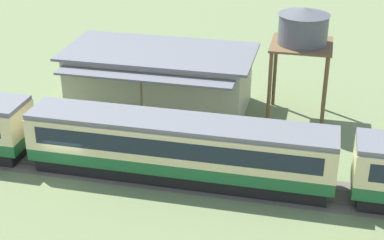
% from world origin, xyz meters
% --- Properties ---
extents(ground_plane, '(600.00, 600.00, 0.00)m').
position_xyz_m(ground_plane, '(0.00, 0.00, 0.00)').
color(ground_plane, '#707F51').
extents(passenger_train, '(59.33, 3.23, 4.01)m').
position_xyz_m(passenger_train, '(7.29, 1.02, 2.23)').
color(passenger_train, '#1E6033').
rests_on(passenger_train, ground_plane).
extents(railway_track, '(137.09, 3.60, 0.04)m').
position_xyz_m(railway_track, '(6.72, 1.02, 0.01)').
color(railway_track, '#665B51').
rests_on(railway_track, ground_plane).
extents(station_building, '(14.58, 8.55, 4.70)m').
position_xyz_m(station_building, '(2.94, 11.08, 2.38)').
color(station_building, '#BCB293').
rests_on(station_building, ground_plane).
extents(water_tower, '(4.41, 4.41, 8.58)m').
position_xyz_m(water_tower, '(13.57, 11.54, 6.95)').
color(water_tower, brown).
rests_on(water_tower, ground_plane).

